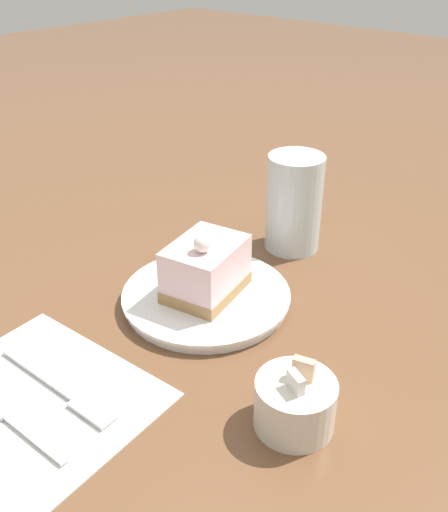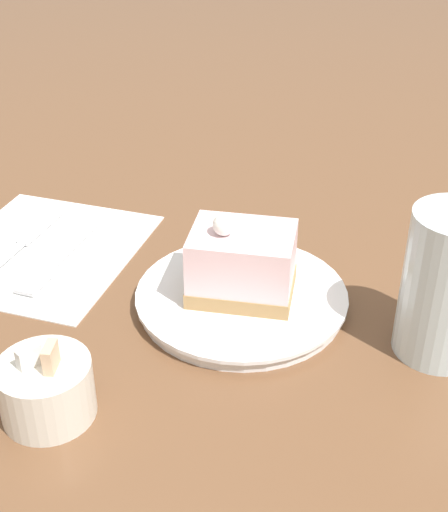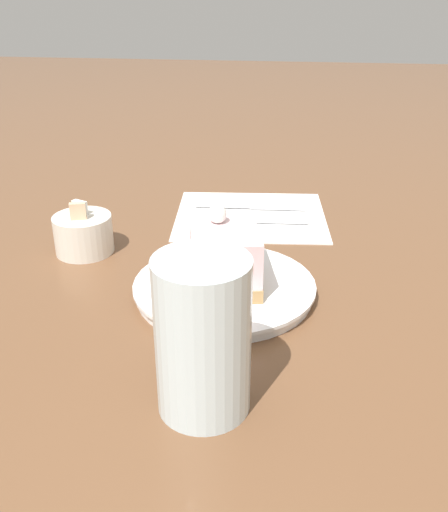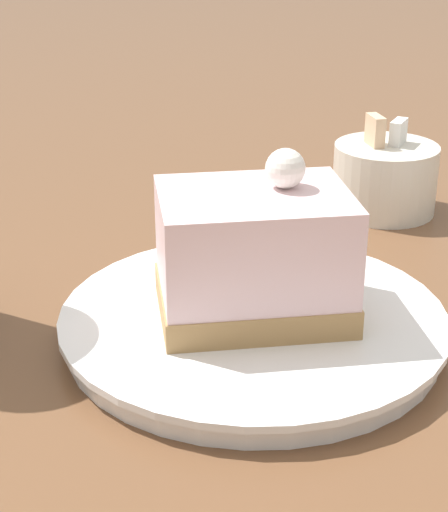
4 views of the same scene
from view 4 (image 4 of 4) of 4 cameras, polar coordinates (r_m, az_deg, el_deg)
ground_plane at (r=0.48m, az=-0.73°, el=-4.79°), size 4.00×4.00×0.00m
plate at (r=0.46m, az=1.95°, el=-4.48°), size 0.21×0.21×0.02m
cake_slice at (r=0.45m, az=2.04°, el=0.16°), size 0.11×0.09×0.09m
sugar_bowl at (r=0.64m, az=10.66°, el=5.17°), size 0.08×0.08×0.07m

